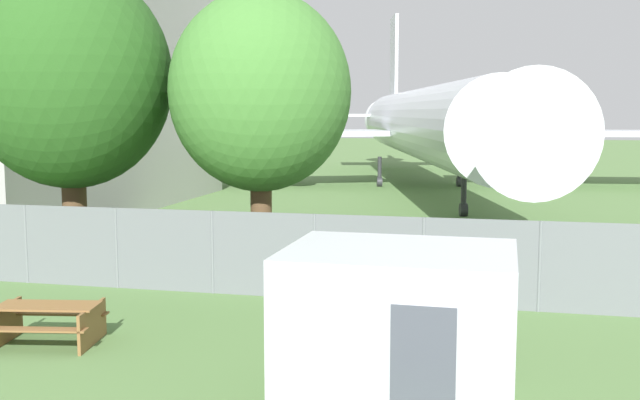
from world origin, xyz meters
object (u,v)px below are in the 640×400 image
Objects in this scene: airplane at (424,124)px; picnic_bench_open_grass at (48,319)px; tree_left_of_cabin at (260,93)px; tree_behind_benches at (70,78)px; portable_cabin at (399,331)px.

airplane reaches higher than picnic_bench_open_grass.
tree_left_of_cabin is 5.21m from tree_behind_benches.
airplane is 20.08× the size of picnic_bench_open_grass.
picnic_bench_open_grass is 7.81m from tree_left_of_cabin.
tree_left_of_cabin is (-4.51, 7.74, 3.67)m from portable_cabin.
airplane is 31.26m from picnic_bench_open_grass.
picnic_bench_open_grass is at bearing 166.97° from portable_cabin.
tree_left_of_cabin is (-1.98, -24.80, 1.18)m from airplane.
tree_left_of_cabin is at bearing 2.98° from tree_behind_benches.
tree_behind_benches is (-5.19, -0.27, 0.41)m from tree_left_of_cabin.
airplane reaches higher than portable_cabin.
tree_left_of_cabin reaches higher than portable_cabin.
picnic_bench_open_grass is 0.28× the size of tree_left_of_cabin.
tree_behind_benches reaches higher than tree_left_of_cabin.
tree_left_of_cabin reaches higher than picnic_bench_open_grass.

